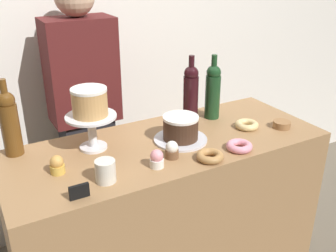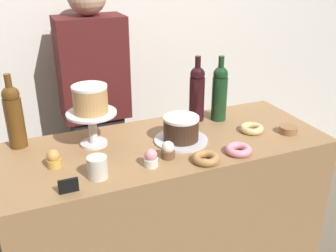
% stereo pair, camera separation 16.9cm
% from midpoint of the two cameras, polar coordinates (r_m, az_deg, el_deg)
% --- Properties ---
extents(back_wall, '(6.00, 0.05, 2.60)m').
position_cam_midpoint_polar(back_wall, '(2.38, -6.23, 14.46)').
color(back_wall, silver).
rests_on(back_wall, ground_plane).
extents(display_counter, '(1.44, 0.57, 0.92)m').
position_cam_midpoint_polar(display_counter, '(1.97, 2.53, -14.59)').
color(display_counter, '#997047').
rests_on(display_counter, ground_plane).
extents(cake_stand_pedestal, '(0.21, 0.21, 0.15)m').
position_cam_midpoint_polar(cake_stand_pedestal, '(1.67, -8.30, 0.40)').
color(cake_stand_pedestal, silver).
rests_on(cake_stand_pedestal, display_counter).
extents(white_layer_cake, '(0.15, 0.15, 0.12)m').
position_cam_midpoint_polar(white_layer_cake, '(1.63, -8.52, 3.90)').
color(white_layer_cake, tan).
rests_on(white_layer_cake, cake_stand_pedestal).
extents(silver_serving_platter, '(0.24, 0.24, 0.01)m').
position_cam_midpoint_polar(silver_serving_platter, '(1.73, 4.70, -2.13)').
color(silver_serving_platter, silver).
rests_on(silver_serving_platter, display_counter).
extents(chocolate_round_cake, '(0.16, 0.16, 0.11)m').
position_cam_midpoint_polar(chocolate_round_cake, '(1.71, 4.77, -0.37)').
color(chocolate_round_cake, '#3D2619').
rests_on(chocolate_round_cake, silver_serving_platter).
extents(wine_bottle_dark_red, '(0.08, 0.08, 0.33)m').
position_cam_midpoint_polar(wine_bottle_dark_red, '(1.92, 6.82, 4.89)').
color(wine_bottle_dark_red, black).
rests_on(wine_bottle_dark_red, display_counter).
extents(wine_bottle_amber, '(0.08, 0.08, 0.33)m').
position_cam_midpoint_polar(wine_bottle_amber, '(1.72, -19.20, 1.41)').
color(wine_bottle_amber, '#5B3814').
rests_on(wine_bottle_amber, display_counter).
extents(wine_bottle_green, '(0.08, 0.08, 0.33)m').
position_cam_midpoint_polar(wine_bottle_green, '(1.94, 10.10, 4.88)').
color(wine_bottle_green, '#193D1E').
rests_on(wine_bottle_green, display_counter).
extents(cupcake_strawberry, '(0.06, 0.06, 0.07)m').
position_cam_midpoint_polar(cupcake_strawberry, '(1.52, 0.65, -4.86)').
color(cupcake_strawberry, white).
rests_on(cupcake_strawberry, display_counter).
extents(cupcake_vanilla, '(0.06, 0.06, 0.07)m').
position_cam_midpoint_polar(cupcake_vanilla, '(1.58, 3.07, -3.65)').
color(cupcake_vanilla, brown).
rests_on(cupcake_vanilla, display_counter).
extents(cupcake_caramel, '(0.06, 0.06, 0.07)m').
position_cam_midpoint_polar(cupcake_caramel, '(1.55, -13.57, -4.81)').
color(cupcake_caramel, gold).
rests_on(cupcake_caramel, display_counter).
extents(donut_pink, '(0.11, 0.11, 0.03)m').
position_cam_midpoint_polar(donut_pink, '(1.66, 13.22, -3.49)').
color(donut_pink, pink).
rests_on(donut_pink, display_counter).
extents(donut_glazed, '(0.11, 0.11, 0.03)m').
position_cam_midpoint_polar(donut_glazed, '(1.88, 14.76, -0.41)').
color(donut_glazed, '#E0C17F').
rests_on(donut_glazed, display_counter).
extents(donut_maple, '(0.11, 0.11, 0.03)m').
position_cam_midpoint_polar(donut_maple, '(1.57, 8.67, -4.80)').
color(donut_maple, '#B27F47').
rests_on(donut_maple, display_counter).
extents(cookie_stack, '(0.08, 0.08, 0.03)m').
position_cam_midpoint_polar(cookie_stack, '(1.91, 19.73, -0.56)').
color(cookie_stack, olive).
rests_on(cookie_stack, display_counter).
extents(price_sign_chalkboard, '(0.07, 0.01, 0.05)m').
position_cam_midpoint_polar(price_sign_chalkboard, '(1.39, -11.09, -8.75)').
color(price_sign_chalkboard, black).
rests_on(price_sign_chalkboard, display_counter).
extents(coffee_cup_ceramic, '(0.08, 0.08, 0.09)m').
position_cam_midpoint_polar(coffee_cup_ceramic, '(1.45, -7.09, -6.16)').
color(coffee_cup_ceramic, silver).
rests_on(coffee_cup_ceramic, display_counter).
extents(barista_figure, '(0.36, 0.22, 1.60)m').
position_cam_midpoint_polar(barista_figure, '(2.22, -8.39, 1.27)').
color(barista_figure, black).
rests_on(barista_figure, ground_plane).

